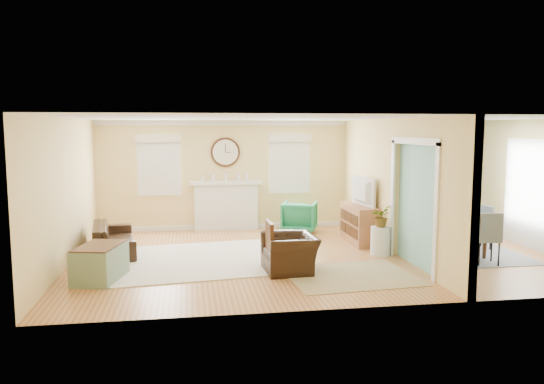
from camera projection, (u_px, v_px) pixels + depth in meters
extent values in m
plane|color=#A05F30|center=(316.00, 255.00, 10.12)|extent=(9.00, 9.00, 0.00)
cube|color=#E9C973|center=(287.00, 174.00, 12.91)|extent=(9.00, 0.02, 2.60)
cube|color=#E9C973|center=(370.00, 213.00, 7.02)|extent=(9.00, 0.02, 2.60)
cube|color=#E9C973|center=(66.00, 192.00, 9.27)|extent=(0.02, 6.00, 2.60)
cube|color=#E9C973|center=(534.00, 184.00, 10.67)|extent=(0.02, 6.00, 2.60)
cube|color=white|center=(317.00, 118.00, 9.81)|extent=(9.00, 6.00, 0.02)
cube|color=#E9C973|center=(368.00, 180.00, 11.57)|extent=(0.12, 3.20, 2.60)
cube|color=#E9C973|center=(457.00, 205.00, 7.75)|extent=(0.12, 1.00, 2.60)
cube|color=#E9C973|center=(419.00, 129.00, 8.99)|extent=(0.12, 1.80, 0.40)
cube|color=white|center=(392.00, 198.00, 10.02)|extent=(0.04, 0.12, 2.20)
cube|color=white|center=(436.00, 213.00, 8.25)|extent=(0.04, 0.12, 2.20)
cube|color=white|center=(414.00, 141.00, 9.00)|extent=(0.04, 1.92, 0.12)
cube|color=#7DC7C0|center=(396.00, 186.00, 10.21)|extent=(0.02, 6.00, 2.60)
cube|color=white|center=(226.00, 207.00, 12.65)|extent=(1.50, 0.24, 1.10)
cube|color=white|center=(226.00, 183.00, 12.55)|extent=(1.70, 0.30, 0.08)
cube|color=black|center=(226.00, 208.00, 12.75)|extent=(0.85, 0.02, 0.75)
cube|color=gold|center=(226.00, 212.00, 12.65)|extent=(0.85, 0.02, 0.62)
cylinder|color=#3F1D0E|center=(225.00, 152.00, 12.58)|extent=(0.70, 0.06, 0.70)
cylinder|color=silver|center=(225.00, 152.00, 12.54)|extent=(0.60, 0.01, 0.60)
cube|color=black|center=(225.00, 148.00, 12.53)|extent=(0.02, 0.01, 0.20)
cube|color=black|center=(228.00, 152.00, 12.55)|extent=(0.12, 0.01, 0.02)
cube|color=white|center=(159.00, 165.00, 12.38)|extent=(0.90, 0.03, 1.30)
cube|color=white|center=(159.00, 166.00, 12.35)|extent=(1.00, 0.04, 1.40)
cube|color=silver|center=(158.00, 138.00, 12.24)|extent=(1.05, 0.10, 0.18)
cube|color=white|center=(289.00, 164.00, 12.87)|extent=(0.90, 0.03, 1.30)
cube|color=white|center=(289.00, 164.00, 12.84)|extent=(1.00, 0.04, 1.40)
cube|color=silver|center=(290.00, 138.00, 12.72)|extent=(1.05, 0.10, 0.18)
cube|color=white|center=(532.00, 194.00, 10.69)|extent=(0.03, 1.60, 2.10)
cube|color=white|center=(531.00, 194.00, 10.68)|extent=(0.03, 1.70, 2.20)
cylinder|color=gold|center=(467.00, 126.00, 10.30)|extent=(0.02, 0.02, 0.30)
sphere|color=white|center=(467.00, 139.00, 10.33)|extent=(0.30, 0.30, 0.30)
cube|color=silver|center=(203.00, 259.00, 9.77)|extent=(3.56, 3.19, 0.02)
cube|color=tan|center=(350.00, 276.00, 8.70)|extent=(2.18, 1.84, 0.01)
cube|color=slate|center=(448.00, 249.00, 10.63)|extent=(2.34, 2.93, 0.01)
imported|color=black|center=(114.00, 238.00, 10.32)|extent=(1.04, 2.04, 0.57)
imported|color=black|center=(290.00, 253.00, 8.96)|extent=(0.89, 1.00, 0.63)
imported|color=#0E7245|center=(299.00, 217.00, 12.37)|extent=(0.99, 1.00, 0.71)
cube|color=gray|center=(100.00, 263.00, 8.44)|extent=(0.82, 1.11, 0.55)
cube|color=#3F1D0E|center=(99.00, 246.00, 8.41)|extent=(0.78, 1.05, 0.02)
cube|color=#A26840|center=(359.00, 224.00, 11.24)|extent=(0.45, 1.36, 0.80)
cube|color=#3F1D0E|center=(355.00, 220.00, 10.78)|extent=(0.01, 0.36, 0.22)
cube|color=#3F1D0E|center=(355.00, 233.00, 10.81)|extent=(0.01, 0.36, 0.22)
cube|color=#3F1D0E|center=(349.00, 217.00, 11.18)|extent=(0.01, 0.36, 0.22)
cube|color=#3F1D0E|center=(349.00, 230.00, 11.21)|extent=(0.01, 0.36, 0.22)
cube|color=#3F1D0E|center=(343.00, 214.00, 11.58)|extent=(0.01, 0.36, 0.22)
cube|color=#3F1D0E|center=(343.00, 226.00, 11.61)|extent=(0.01, 0.36, 0.22)
imported|color=black|center=(359.00, 191.00, 11.15)|extent=(0.25, 1.04, 0.59)
cylinder|color=white|center=(380.00, 241.00, 10.11)|extent=(0.37, 0.37, 0.55)
imported|color=#337F33|center=(381.00, 216.00, 10.05)|extent=(0.48, 0.49, 0.41)
imported|color=#3F1D0E|center=(448.00, 234.00, 10.59)|extent=(1.22, 1.91, 0.64)
cube|color=slate|center=(423.00, 217.00, 11.70)|extent=(0.50, 0.50, 0.05)
cube|color=slate|center=(423.00, 206.00, 11.67)|extent=(0.43, 0.13, 0.51)
cylinder|color=black|center=(424.00, 226.00, 11.95)|extent=(0.03, 0.03, 0.43)
cylinder|color=black|center=(434.00, 229.00, 11.63)|extent=(0.03, 0.03, 0.43)
cylinder|color=black|center=(411.00, 227.00, 11.84)|extent=(0.03, 0.03, 0.43)
cylinder|color=black|center=(420.00, 230.00, 11.51)|extent=(0.03, 0.03, 0.43)
cube|color=slate|center=(486.00, 239.00, 9.42)|extent=(0.49, 0.49, 0.05)
cube|color=slate|center=(487.00, 225.00, 9.39)|extent=(0.42, 0.13, 0.50)
cylinder|color=black|center=(479.00, 255.00, 9.28)|extent=(0.03, 0.03, 0.42)
cylinder|color=black|center=(472.00, 250.00, 9.62)|extent=(0.03, 0.03, 0.42)
cylinder|color=black|center=(499.00, 255.00, 9.27)|extent=(0.03, 0.03, 0.42)
cylinder|color=black|center=(491.00, 250.00, 9.61)|extent=(0.03, 0.03, 0.42)
cube|color=white|center=(413.00, 226.00, 10.49)|extent=(0.56, 0.56, 0.05)
cube|color=white|center=(414.00, 212.00, 10.46)|extent=(0.16, 0.46, 0.55)
cylinder|color=black|center=(399.00, 238.00, 10.62)|extent=(0.03, 0.03, 0.46)
cylinder|color=black|center=(414.00, 236.00, 10.77)|extent=(0.03, 0.03, 0.46)
cylinder|color=black|center=(411.00, 241.00, 10.28)|extent=(0.03, 0.03, 0.46)
cylinder|color=black|center=(427.00, 240.00, 10.43)|extent=(0.03, 0.03, 0.46)
cube|color=slate|center=(479.00, 229.00, 10.62)|extent=(0.41, 0.41, 0.05)
cube|color=slate|center=(480.00, 217.00, 10.60)|extent=(0.07, 0.39, 0.46)
cylinder|color=black|center=(490.00, 241.00, 10.53)|extent=(0.03, 0.03, 0.39)
cylinder|color=black|center=(476.00, 241.00, 10.47)|extent=(0.03, 0.03, 0.39)
cylinder|color=black|center=(481.00, 237.00, 10.84)|extent=(0.03, 0.03, 0.39)
cylinder|color=black|center=(467.00, 238.00, 10.77)|extent=(0.03, 0.03, 0.39)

